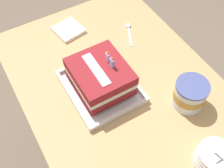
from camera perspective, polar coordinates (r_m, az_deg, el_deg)
ground_plane at (r=1.75m, az=1.43°, el=-15.71°), size 8.00×8.00×0.00m
dining_table at (r=1.16m, az=2.07°, el=-4.62°), size 1.05×0.71×0.77m
foil_tray at (r=1.05m, az=-2.28°, el=-0.64°), size 0.29×0.24×0.02m
birthday_cake at (r=1.00m, az=-2.40°, el=1.54°), size 0.21×0.19×0.14m
bowl_stack at (r=0.94m, az=19.93°, el=-13.91°), size 0.12×0.12×0.12m
ice_cream_tub at (r=1.02m, az=15.49°, el=-1.99°), size 0.12×0.12×0.11m
serving_spoon_near_tray at (r=1.27m, az=3.45°, el=11.08°), size 0.13×0.08×0.01m
napkin_pile at (r=1.27m, az=-8.83°, el=10.80°), size 0.13×0.13×0.01m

